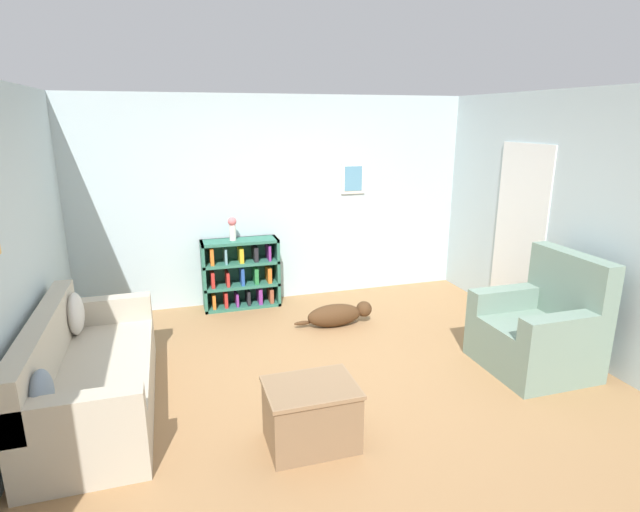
# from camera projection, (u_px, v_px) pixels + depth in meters

# --- Properties ---
(ground_plane) EXTENTS (14.00, 14.00, 0.00)m
(ground_plane) POSITION_uv_depth(u_px,v_px,m) (332.00, 375.00, 4.65)
(ground_plane) COLOR #997047
(wall_back) EXTENTS (5.60, 0.13, 2.60)m
(wall_back) POSITION_uv_depth(u_px,v_px,m) (278.00, 200.00, 6.38)
(wall_back) COLOR silver
(wall_back) RESTS_ON ground_plane
(wall_right) EXTENTS (0.16, 5.00, 2.60)m
(wall_right) POSITION_uv_depth(u_px,v_px,m) (572.00, 223.00, 5.04)
(wall_right) COLOR silver
(wall_right) RESTS_ON ground_plane
(couch) EXTENTS (0.84, 2.00, 0.84)m
(couch) POSITION_uv_depth(u_px,v_px,m) (88.00, 377.00, 4.01)
(couch) COLOR #B7AD99
(couch) RESTS_ON ground_plane
(bookshelf) EXTENTS (0.95, 0.32, 0.87)m
(bookshelf) POSITION_uv_depth(u_px,v_px,m) (241.00, 274.00, 6.27)
(bookshelf) COLOR #2D6B56
(bookshelf) RESTS_ON ground_plane
(recliner_chair) EXTENTS (0.88, 0.94, 1.11)m
(recliner_chair) POSITION_uv_depth(u_px,v_px,m) (540.00, 330.00, 4.72)
(recliner_chair) COLOR gray
(recliner_chair) RESTS_ON ground_plane
(coffee_table) EXTENTS (0.66, 0.50, 0.47)m
(coffee_table) POSITION_uv_depth(u_px,v_px,m) (311.00, 413.00, 3.62)
(coffee_table) COLOR #846647
(coffee_table) RESTS_ON ground_plane
(dog) EXTENTS (0.92, 0.24, 0.26)m
(dog) POSITION_uv_depth(u_px,v_px,m) (338.00, 315.00, 5.73)
(dog) COLOR #472D19
(dog) RESTS_ON ground_plane
(vase) EXTENTS (0.11, 0.11, 0.29)m
(vase) POSITION_uv_depth(u_px,v_px,m) (232.00, 227.00, 6.07)
(vase) COLOR silver
(vase) RESTS_ON bookshelf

